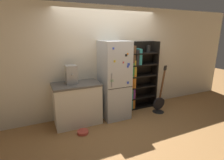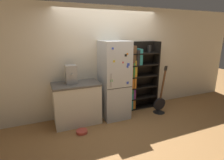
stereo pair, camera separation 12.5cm
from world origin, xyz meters
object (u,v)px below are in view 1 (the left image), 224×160
Objects in this scene: espresso_machine at (71,75)px; bookshelf at (135,77)px; refrigerator at (114,80)px; pet_bowl at (83,132)px; guitar at (159,105)px.

bookshelf is at bearing 4.35° from espresso_machine.
refrigerator is 7.92× the size of pet_bowl.
refrigerator is 4.58× the size of espresso_machine.
espresso_machine is at bearing -175.65° from bookshelf.
refrigerator reaches higher than espresso_machine.
bookshelf is at bearing 22.48° from pet_bowl.
espresso_machine is at bearing 175.27° from refrigerator.
espresso_machine is 2.35m from guitar.
bookshelf is at bearing 130.08° from guitar.
guitar is at bearing -14.33° from refrigerator.
refrigerator reaches higher than guitar.
pet_bowl is at bearing -153.04° from refrigerator.
guitar is 2.07m from pet_bowl.
espresso_machine is 1.22m from pet_bowl.
guitar is (2.12, -0.37, -0.95)m from espresso_machine.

